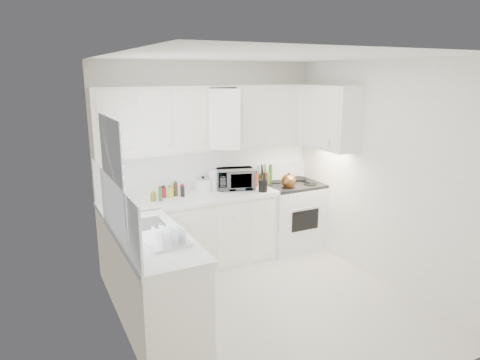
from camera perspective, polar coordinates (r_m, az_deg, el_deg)
floor at (r=4.87m, az=3.91°, el=-16.24°), size 3.20×3.20×0.00m
ceiling at (r=4.22m, az=4.51°, el=15.97°), size 3.20×3.20×0.00m
wall_back at (r=5.76m, az=-4.09°, el=2.40°), size 3.00×0.00×3.00m
wall_front at (r=3.18m, az=19.41°, el=-8.03°), size 3.00×0.00×3.00m
wall_left at (r=3.84m, az=-15.40°, el=-3.97°), size 0.00×3.20×3.20m
wall_right at (r=5.28m, az=18.24°, el=0.68°), size 0.00×3.20×3.20m
window_blinds at (r=4.11m, az=-16.37°, el=0.75°), size 0.06×0.96×1.06m
lower_cabinets_back at (r=5.59m, az=-6.42°, el=-7.10°), size 2.22×0.60×0.90m
lower_cabinets_left at (r=4.40m, az=-11.31°, el=-13.33°), size 0.60×1.60×0.90m
countertop_back at (r=5.43m, az=-6.52°, el=-2.45°), size 2.24×0.64×0.05m
countertop_left at (r=4.21m, az=-11.49°, el=-7.54°), size 0.64×1.62×0.05m
backsplash_back at (r=5.76m, az=-4.03°, el=1.66°), size 2.98×0.02×0.55m
backsplash_left at (r=4.05m, az=-15.78°, el=-4.17°), size 0.02×1.60×0.55m
upper_cabinets_back at (r=5.57m, az=-3.45°, el=4.12°), size 3.00×0.33×0.80m
upper_cabinets_right at (r=5.73m, az=11.44°, el=4.15°), size 0.33×0.90×0.80m
sink at (r=4.48m, az=-12.81°, el=-4.31°), size 0.42×0.38×0.30m
stove at (r=6.17m, az=6.91°, el=-3.52°), size 0.79×0.65×1.21m
tea_kettle at (r=5.83m, az=6.44°, el=-0.00°), size 0.29×0.27×0.22m
frying_pan at (r=6.30m, az=7.55°, el=0.22°), size 0.28×0.46×0.04m
microwave at (r=5.72m, az=-0.61°, el=0.46°), size 0.54×0.39×0.33m
rice_cooker at (r=5.58m, az=-4.89°, el=-0.55°), size 0.25×0.25×0.21m
paper_towel at (r=5.64m, az=-3.51°, el=-0.07°), size 0.12×0.12×0.27m
utensil_crock at (r=5.57m, az=3.08°, el=0.34°), size 0.14×0.14×0.38m
dish_rack at (r=3.91m, az=-9.52°, el=-7.24°), size 0.38×0.30×0.20m
spice_left_0 at (r=5.39m, az=-11.62°, el=-1.78°), size 0.06×0.06×0.13m
spice_left_1 at (r=5.32m, az=-10.58°, el=-1.92°), size 0.06×0.06×0.13m
spice_left_2 at (r=5.43m, az=-10.10°, el=-1.59°), size 0.06×0.06×0.13m
spice_left_3 at (r=5.37m, az=-9.05°, el=-1.73°), size 0.06×0.06×0.13m
spice_left_4 at (r=5.47m, az=-8.60°, el=-1.40°), size 0.06×0.06×0.13m
spice_left_5 at (r=5.41m, az=-7.54°, el=-1.54°), size 0.06×0.06×0.13m
sauce_right_0 at (r=5.94m, az=1.64°, el=0.27°), size 0.06×0.06×0.19m
sauce_right_1 at (r=5.91m, az=2.39°, el=0.20°), size 0.06×0.06×0.19m
sauce_right_2 at (r=5.99m, az=2.57°, el=0.38°), size 0.06×0.06×0.19m
sauce_right_3 at (r=5.97m, az=3.31°, el=0.31°), size 0.06×0.06×0.19m
sauce_right_4 at (r=6.04m, az=3.47°, el=0.49°), size 0.06×0.06×0.19m
sauce_right_5 at (r=6.02m, az=4.21°, el=0.43°), size 0.06×0.06×0.19m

